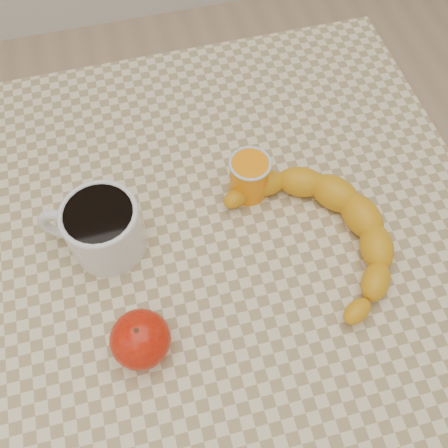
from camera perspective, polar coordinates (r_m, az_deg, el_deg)
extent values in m
plane|color=tan|center=(1.45, 0.00, -15.26)|extent=(3.00, 3.00, 0.00)
cube|color=beige|center=(0.77, 0.00, -1.48)|extent=(0.80, 0.80, 0.04)
cube|color=#906A49|center=(0.81, 0.00, -3.15)|extent=(0.74, 0.74, 0.06)
cylinder|color=#906A49|center=(1.14, 23.80, -21.77)|extent=(0.05, 0.05, 0.71)
cylinder|color=#906A49|center=(1.29, -19.35, 0.49)|extent=(0.05, 0.05, 0.71)
cylinder|color=#906A49|center=(1.34, 10.84, 7.08)|extent=(0.05, 0.05, 0.71)
cylinder|color=silver|center=(0.72, -13.47, -0.63)|extent=(0.14, 0.14, 0.09)
cylinder|color=black|center=(0.69, -14.15, 1.01)|extent=(0.09, 0.09, 0.01)
torus|color=silver|center=(0.68, -14.22, 1.18)|extent=(0.11, 0.11, 0.01)
torus|color=silver|center=(0.74, -18.03, -0.09)|extent=(0.07, 0.04, 0.07)
cylinder|color=orange|center=(0.76, 2.89, 5.34)|extent=(0.06, 0.06, 0.07)
torus|color=silver|center=(0.73, 3.01, 6.95)|extent=(0.06, 0.06, 0.00)
ellipsoid|color=#A30F05|center=(0.66, -9.53, -12.86)|extent=(0.09, 0.09, 0.07)
cylinder|color=#382311|center=(0.63, -9.94, -12.05)|extent=(0.01, 0.01, 0.01)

